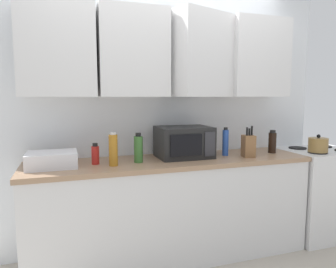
{
  "coord_description": "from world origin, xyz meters",
  "views": [
    {
      "loc": [
        -0.88,
        -2.87,
        1.45
      ],
      "look_at": [
        -0.02,
        -0.25,
        1.12
      ],
      "focal_mm": 33.35,
      "sensor_mm": 36.0,
      "label": 1
    }
  ],
  "objects_px": {
    "microwave": "(184,142)",
    "dish_rack": "(52,160)",
    "bottle_blue_cleaner": "(225,142)",
    "bottle_soy_dark": "(272,142)",
    "knife_block": "(248,146)",
    "bottle_amber_vinegar": "(113,150)",
    "bottle_green_oil": "(138,149)",
    "stove_range": "(318,191)",
    "bottle_red_sauce": "(95,154)",
    "kettle": "(318,145)"
  },
  "relations": [
    {
      "from": "stove_range",
      "to": "bottle_red_sauce",
      "type": "bearing_deg",
      "value": 179.33
    },
    {
      "from": "bottle_red_sauce",
      "to": "bottle_amber_vinegar",
      "type": "height_order",
      "value": "bottle_amber_vinegar"
    },
    {
      "from": "bottle_blue_cleaner",
      "to": "bottle_green_oil",
      "type": "distance_m",
      "value": 0.85
    },
    {
      "from": "dish_rack",
      "to": "kettle",
      "type": "bearing_deg",
      "value": -3.73
    },
    {
      "from": "bottle_amber_vinegar",
      "to": "microwave",
      "type": "bearing_deg",
      "value": 13.16
    },
    {
      "from": "knife_block",
      "to": "bottle_green_oil",
      "type": "bearing_deg",
      "value": 175.42
    },
    {
      "from": "bottle_amber_vinegar",
      "to": "bottle_soy_dark",
      "type": "height_order",
      "value": "bottle_amber_vinegar"
    },
    {
      "from": "microwave",
      "to": "bottle_green_oil",
      "type": "xyz_separation_m",
      "value": [
        -0.44,
        -0.09,
        -0.02
      ]
    },
    {
      "from": "dish_rack",
      "to": "knife_block",
      "type": "relative_size",
      "value": 1.33
    },
    {
      "from": "bottle_red_sauce",
      "to": "bottle_amber_vinegar",
      "type": "distance_m",
      "value": 0.18
    },
    {
      "from": "dish_rack",
      "to": "bottle_amber_vinegar",
      "type": "distance_m",
      "value": 0.48
    },
    {
      "from": "microwave",
      "to": "dish_rack",
      "type": "relative_size",
      "value": 1.26
    },
    {
      "from": "dish_rack",
      "to": "bottle_red_sauce",
      "type": "bearing_deg",
      "value": 1.16
    },
    {
      "from": "bottle_green_oil",
      "to": "stove_range",
      "type": "bearing_deg",
      "value": 0.51
    },
    {
      "from": "kettle",
      "to": "microwave",
      "type": "relative_size",
      "value": 0.38
    },
    {
      "from": "stove_range",
      "to": "bottle_soy_dark",
      "type": "xyz_separation_m",
      "value": [
        -0.59,
        0.01,
        0.55
      ]
    },
    {
      "from": "kettle",
      "to": "knife_block",
      "type": "bearing_deg",
      "value": 176.85
    },
    {
      "from": "kettle",
      "to": "bottle_amber_vinegar",
      "type": "relative_size",
      "value": 0.68
    },
    {
      "from": "bottle_soy_dark",
      "to": "dish_rack",
      "type": "bearing_deg",
      "value": 179.84
    },
    {
      "from": "stove_range",
      "to": "kettle",
      "type": "bearing_deg",
      "value": -140.53
    },
    {
      "from": "dish_rack",
      "to": "bottle_red_sauce",
      "type": "height_order",
      "value": "bottle_red_sauce"
    },
    {
      "from": "kettle",
      "to": "bottle_amber_vinegar",
      "type": "height_order",
      "value": "bottle_amber_vinegar"
    },
    {
      "from": "kettle",
      "to": "dish_rack",
      "type": "relative_size",
      "value": 0.48
    },
    {
      "from": "knife_block",
      "to": "bottle_blue_cleaner",
      "type": "distance_m",
      "value": 0.21
    },
    {
      "from": "bottle_red_sauce",
      "to": "bottle_soy_dark",
      "type": "height_order",
      "value": "bottle_soy_dark"
    },
    {
      "from": "stove_range",
      "to": "bottle_blue_cleaner",
      "type": "height_order",
      "value": "bottle_blue_cleaner"
    },
    {
      "from": "stove_range",
      "to": "knife_block",
      "type": "distance_m",
      "value": 1.09
    },
    {
      "from": "knife_block",
      "to": "bottle_red_sauce",
      "type": "distance_m",
      "value": 1.37
    },
    {
      "from": "kettle",
      "to": "bottle_soy_dark",
      "type": "bearing_deg",
      "value": 159.71
    },
    {
      "from": "bottle_amber_vinegar",
      "to": "bottle_soy_dark",
      "type": "xyz_separation_m",
      "value": [
        1.57,
        0.1,
        -0.02
      ]
    },
    {
      "from": "microwave",
      "to": "bottle_green_oil",
      "type": "height_order",
      "value": "microwave"
    },
    {
      "from": "stove_range",
      "to": "microwave",
      "type": "relative_size",
      "value": 1.9
    },
    {
      "from": "bottle_amber_vinegar",
      "to": "bottle_green_oil",
      "type": "height_order",
      "value": "bottle_amber_vinegar"
    },
    {
      "from": "bottle_amber_vinegar",
      "to": "dish_rack",
      "type": "bearing_deg",
      "value": 167.73
    },
    {
      "from": "bottle_soy_dark",
      "to": "microwave",
      "type": "bearing_deg",
      "value": 176.26
    },
    {
      "from": "kettle",
      "to": "bottle_amber_vinegar",
      "type": "xyz_separation_m",
      "value": [
        -1.99,
        0.06,
        0.05
      ]
    },
    {
      "from": "bottle_blue_cleaner",
      "to": "bottle_soy_dark",
      "type": "distance_m",
      "value": 0.51
    },
    {
      "from": "bottle_red_sauce",
      "to": "bottle_green_oil",
      "type": "bearing_deg",
      "value": -7.15
    },
    {
      "from": "kettle",
      "to": "bottle_blue_cleaner",
      "type": "distance_m",
      "value": 0.94
    },
    {
      "from": "knife_block",
      "to": "kettle",
      "type": "bearing_deg",
      "value": -3.15
    },
    {
      "from": "kettle",
      "to": "bottle_red_sauce",
      "type": "relative_size",
      "value": 1.05
    },
    {
      "from": "microwave",
      "to": "bottle_amber_vinegar",
      "type": "height_order",
      "value": "microwave"
    },
    {
      "from": "microwave",
      "to": "knife_block",
      "type": "relative_size",
      "value": 1.68
    },
    {
      "from": "knife_block",
      "to": "bottle_blue_cleaner",
      "type": "height_order",
      "value": "knife_block"
    },
    {
      "from": "microwave",
      "to": "bottle_amber_vinegar",
      "type": "distance_m",
      "value": 0.68
    },
    {
      "from": "microwave",
      "to": "bottle_green_oil",
      "type": "distance_m",
      "value": 0.45
    },
    {
      "from": "bottle_blue_cleaner",
      "to": "kettle",
      "type": "bearing_deg",
      "value": -10.8
    },
    {
      "from": "dish_rack",
      "to": "bottle_blue_cleaner",
      "type": "bearing_deg",
      "value": 0.6
    },
    {
      "from": "kettle",
      "to": "dish_rack",
      "type": "bearing_deg",
      "value": 176.27
    },
    {
      "from": "kettle",
      "to": "microwave",
      "type": "xyz_separation_m",
      "value": [
        -1.33,
        0.21,
        0.06
      ]
    }
  ]
}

